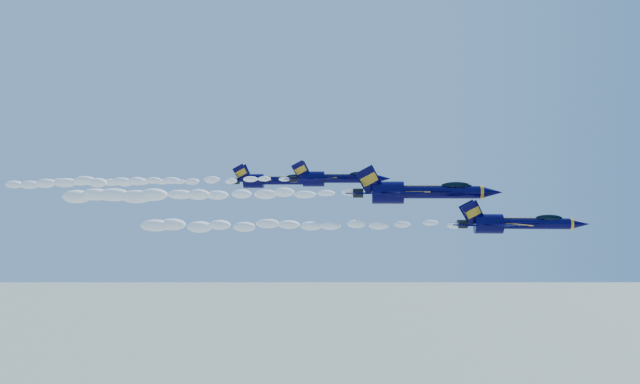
# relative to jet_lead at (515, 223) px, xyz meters

# --- Properties ---
(jet_lead) EXTENTS (15.78, 12.94, 5.86)m
(jet_lead) POSITION_rel_jet_lead_xyz_m (0.00, 0.00, 0.00)
(jet_lead) COLOR #040231
(smoke_trail_jet_lead) EXTENTS (40.68, 1.63, 1.47)m
(smoke_trail_jet_lead) POSITION_rel_jet_lead_xyz_m (-27.08, 0.00, -0.36)
(smoke_trail_jet_lead) COLOR white
(jet_second) EXTENTS (19.65, 16.12, 7.30)m
(jet_second) POSITION_rel_jet_lead_xyz_m (-11.33, 5.72, 3.78)
(jet_second) COLOR #040231
(smoke_trail_jet_second) EXTENTS (40.68, 2.03, 1.83)m
(smoke_trail_jet_second) POSITION_rel_jet_lead_xyz_m (-40.07, 5.72, 3.38)
(smoke_trail_jet_second) COLOR white
(jet_third) EXTENTS (15.14, 12.42, 5.63)m
(jet_third) POSITION_rel_jet_lead_xyz_m (-23.09, 16.13, 5.71)
(jet_third) COLOR #040231
(smoke_trail_jet_third) EXTENTS (40.68, 1.57, 1.41)m
(smoke_trail_jet_third) POSITION_rel_jet_lead_xyz_m (-49.89, 16.13, 5.35)
(smoke_trail_jet_third) COLOR white
(jet_fourth) EXTENTS (15.57, 12.77, 5.79)m
(jet_fourth) POSITION_rel_jet_lead_xyz_m (-34.03, 25.92, 5.50)
(jet_fourth) COLOR #040231
(smoke_trail_jet_fourth) EXTENTS (40.68, 1.61, 1.45)m
(smoke_trail_jet_fourth) POSITION_rel_jet_lead_xyz_m (-61.02, 25.92, 5.14)
(smoke_trail_jet_fourth) COLOR white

